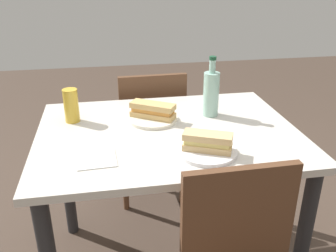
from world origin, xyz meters
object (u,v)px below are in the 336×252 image
object	(u,v)px
chair_far	(151,129)
plate_near	(153,119)
beer_glass	(71,106)
water_bottle	(211,93)
knife_near	(155,112)
dining_table	(168,155)
baguette_sandwich_near	(153,110)
baguette_sandwich_far	(208,142)
plate_far	(207,151)
knife_far	(206,143)

from	to	relation	value
chair_far	plate_near	distance (m)	0.57
beer_glass	plate_near	bearing A→B (deg)	-8.29
plate_near	water_bottle	size ratio (longest dim) A/B	0.81
plate_near	knife_near	size ratio (longest dim) A/B	1.43
dining_table	chair_far	size ratio (longest dim) A/B	1.29
water_bottle	plate_near	bearing A→B (deg)	-176.53
baguette_sandwich_near	knife_near	world-z (taller)	baguette_sandwich_near
plate_near	water_bottle	distance (m)	0.29
knife_near	beer_glass	world-z (taller)	beer_glass
baguette_sandwich_far	plate_near	bearing A→B (deg)	114.39
baguette_sandwich_far	dining_table	bearing A→B (deg)	115.46
plate_near	dining_table	bearing A→B (deg)	-67.73
chair_far	knife_near	xyz separation A→B (m)	(-0.03, -0.44, 0.29)
baguette_sandwich_near	knife_near	size ratio (longest dim) A/B	1.31
knife_near	baguette_sandwich_far	xyz separation A→B (m)	(0.14, -0.40, 0.03)
baguette_sandwich_far	plate_far	bearing A→B (deg)	0.00
chair_far	beer_glass	distance (m)	0.69
chair_far	baguette_sandwich_near	xyz separation A→B (m)	(-0.05, -0.49, 0.32)
plate_near	beer_glass	distance (m)	0.37
chair_far	baguette_sandwich_near	distance (m)	0.59
baguette_sandwich_far	beer_glass	size ratio (longest dim) A/B	1.28
water_bottle	beer_glass	size ratio (longest dim) A/B	1.84
plate_near	beer_glass	xyz separation A→B (m)	(-0.36, 0.05, 0.07)
dining_table	plate_far	xyz separation A→B (m)	(0.11, -0.23, 0.13)
knife_near	water_bottle	size ratio (longest dim) A/B	0.57
knife_far	plate_far	bearing A→B (deg)	-101.10
baguette_sandwich_near	beer_glass	world-z (taller)	beer_glass
baguette_sandwich_far	knife_far	xyz separation A→B (m)	(0.01, 0.05, -0.03)
water_bottle	dining_table	bearing A→B (deg)	-149.02
baguette_sandwich_far	water_bottle	distance (m)	0.39
plate_near	plate_far	xyz separation A→B (m)	(0.16, -0.35, 0.00)
plate_near	water_bottle	xyz separation A→B (m)	(0.27, 0.02, 0.10)
water_bottle	knife_near	bearing A→B (deg)	172.77
dining_table	plate_far	world-z (taller)	plate_far
chair_far	beer_glass	xyz separation A→B (m)	(-0.41, -0.44, 0.35)
baguette_sandwich_near	knife_far	bearing A→B (deg)	-60.75
plate_far	baguette_sandwich_far	size ratio (longest dim) A/B	1.17
plate_near	plate_far	size ratio (longest dim) A/B	1.00
baguette_sandwich_far	beer_glass	world-z (taller)	beer_glass
baguette_sandwich_near	baguette_sandwich_far	size ratio (longest dim) A/B	1.07
plate_far	knife_far	size ratio (longest dim) A/B	1.28
baguette_sandwich_near	knife_far	size ratio (longest dim) A/B	1.17
baguette_sandwich_near	plate_near	bearing A→B (deg)	135.00
dining_table	baguette_sandwich_near	size ratio (longest dim) A/B	5.33
plate_near	beer_glass	size ratio (longest dim) A/B	1.49
plate_far	beer_glass	xyz separation A→B (m)	(-0.52, 0.40, 0.07)
baguette_sandwich_near	plate_far	distance (m)	0.39
plate_near	knife_far	size ratio (longest dim) A/B	1.28
chair_far	baguette_sandwich_near	size ratio (longest dim) A/B	4.13
dining_table	knife_near	xyz separation A→B (m)	(-0.03, 0.17, 0.14)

